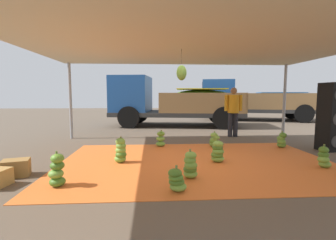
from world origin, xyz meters
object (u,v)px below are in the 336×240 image
Objects in this scene: banana_bunch_0 at (57,171)px; banana_bunch_1 at (324,158)px; banana_bunch_5 at (161,139)px; crate_1 at (16,168)px; cargo_truck_far at (252,100)px; banana_bunch_8 at (282,140)px; banana_bunch_2 at (190,166)px; banana_bunch_6 at (218,152)px; speaker_stack at (331,117)px; worker_0 at (233,108)px; banana_bunch_9 at (177,180)px; cargo_truck_main at (172,101)px; banana_bunch_3 at (214,140)px; banana_bunch_4 at (121,151)px.

banana_bunch_1 is (5.11, 0.71, -0.05)m from banana_bunch_0.
crate_1 is (-2.78, -2.46, -0.06)m from banana_bunch_5.
banana_bunch_8 is at bearing -106.46° from cargo_truck_far.
banana_bunch_2 is at bearing -170.78° from banana_bunch_1.
banana_bunch_8 is (2.22, 1.37, -0.02)m from banana_bunch_6.
banana_bunch_6 reaches higher than banana_bunch_5.
banana_bunch_6 is 3.56m from speaker_stack.
banana_bunch_2 reaches higher than banana_bunch_6.
speaker_stack is 7.58m from crate_1.
cargo_truck_far is at bearing 75.89° from banana_bunch_1.
worker_0 is 6.83m from crate_1.
banana_bunch_0 is at bearing -157.16° from banana_bunch_6.
banana_bunch_1 is 1.01× the size of banana_bunch_8.
banana_bunch_6 is 0.30× the size of worker_0.
crate_1 is (-5.45, -4.03, -0.88)m from worker_0.
banana_bunch_0 is 1.10× the size of banana_bunch_2.
banana_bunch_6 is 0.29× the size of speaker_stack.
banana_bunch_9 is at bearing -123.91° from banana_bunch_6.
speaker_stack is (-1.18, -8.19, -0.26)m from cargo_truck_far.
worker_0 is (2.54, 4.95, 0.85)m from banana_bunch_9.
banana_bunch_3 is at bearing -80.54° from cargo_truck_main.
banana_bunch_3 is 1.90m from banana_bunch_8.
banana_bunch_5 is at bearing -149.56° from worker_0.
banana_bunch_0 is 1.12× the size of banana_bunch_6.
banana_bunch_4 is 1.23× the size of banana_bunch_8.
banana_bunch_5 is (1.81, 3.05, -0.05)m from banana_bunch_0.
banana_bunch_8 is 0.07× the size of cargo_truck_main.
banana_bunch_2 is (-2.86, -0.46, 0.02)m from banana_bunch_1.
cargo_truck_main is at bearing 120.44° from worker_0.
banana_bunch_5 is 4.69m from speaker_stack.
cargo_truck_main is (-0.84, 5.06, 1.00)m from banana_bunch_3.
banana_bunch_6 is 2.61m from banana_bunch_8.
banana_bunch_0 is 3.55m from banana_bunch_5.
banana_bunch_0 is at bearing -120.70° from banana_bunch_5.
cargo_truck_main is (-2.59, 7.24, 0.99)m from banana_bunch_1.
banana_bunch_6 is 4.06m from crate_1.
cargo_truck_far is (2.45, 9.74, 0.96)m from banana_bunch_1.
banana_bunch_8 is 1.16× the size of banana_bunch_9.
banana_bunch_4 is 11.32m from cargo_truck_far.
banana_bunch_6 reaches higher than banana_bunch_8.
banana_bunch_4 is 0.09× the size of cargo_truck_far.
banana_bunch_5 is (0.95, 1.67, -0.05)m from banana_bunch_4.
cargo_truck_far reaches higher than banana_bunch_3.
speaker_stack reaches higher than worker_0.
banana_bunch_0 reaches higher than crate_1.
cargo_truck_main reaches higher than worker_0.
banana_bunch_0 is at bearing -173.65° from banana_bunch_2.
banana_bunch_8 is at bearing -68.63° from worker_0.
crate_1 is (-3.22, 0.34, -0.08)m from banana_bunch_2.
banana_bunch_0 is 4.43m from banana_bunch_3.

